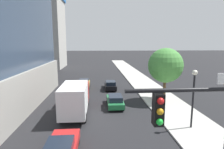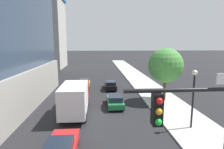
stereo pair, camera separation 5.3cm
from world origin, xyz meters
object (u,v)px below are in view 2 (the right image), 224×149
Objects in this scene: construction_building at (41,24)px; car_black at (111,85)px; street_tree at (166,65)px; car_gold at (84,84)px; box_truck at (75,97)px; car_red at (61,148)px; street_lamp at (194,90)px; car_green at (115,101)px.

car_black is at bearing -57.03° from construction_building.
car_gold is at bearing 145.04° from street_tree.
construction_building is 4.12× the size of box_truck.
car_red is 0.91× the size of car_gold.
car_green is at bearing 133.86° from street_lamp.
car_black is (4.37, 18.33, 0.01)m from car_red.
street_tree is at bearing 19.13° from box_truck.
construction_building is 6.82× the size of car_green.
street_lamp is at bearing 18.50° from car_red.
construction_building reaches higher than street_lamp.
box_truck is at bearing -90.00° from car_gold.
car_gold is (-10.47, 15.70, -2.77)m from street_lamp.
construction_building is 44.20m from car_green.
car_red is (14.72, -47.75, -12.40)m from construction_building.
street_lamp is at bearing -93.19° from street_tree.
construction_building reaches higher than car_red.
car_gold is at bearing -62.72° from construction_building.
box_truck is (-4.37, -10.55, 1.12)m from car_black.
car_black reaches higher than car_green.
street_lamp is 8.15m from street_tree.
box_truck is (0.00, -11.43, 1.10)m from car_gold.
construction_building is 6.50× the size of car_black.
construction_building is 34.42m from car_gold.
car_green is at bearing -63.26° from construction_building.
construction_building is 7.10× the size of car_red.
street_tree is 11.90m from box_truck.
street_tree is 10.20m from car_black.
street_tree is (25.64, -36.18, -8.47)m from construction_building.
car_red is at bearing -161.50° from street_lamp.
box_truck is (-10.47, 4.27, -1.67)m from street_lamp.
street_lamp reaches higher than car_green.
car_black reaches higher than car_red.
construction_building is at bearing 116.74° from car_green.
car_black is at bearing 134.11° from street_tree.
construction_building is at bearing 125.32° from street_tree.
car_gold is (0.00, 19.20, 0.03)m from car_red.
construction_building is 51.81m from street_lamp.
car_black is at bearing 67.51° from box_truck.
street_tree reaches higher than car_gold.
street_tree is at bearing 14.60° from car_green.
car_green is (-6.11, 6.35, -2.81)m from street_lamp.
street_tree is 0.91× the size of box_truck.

